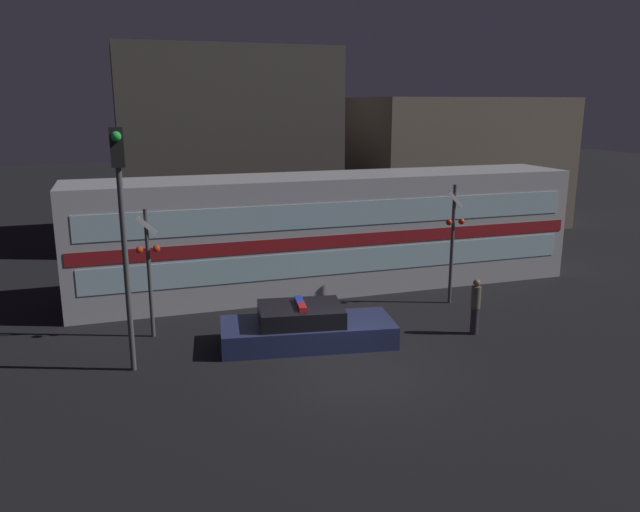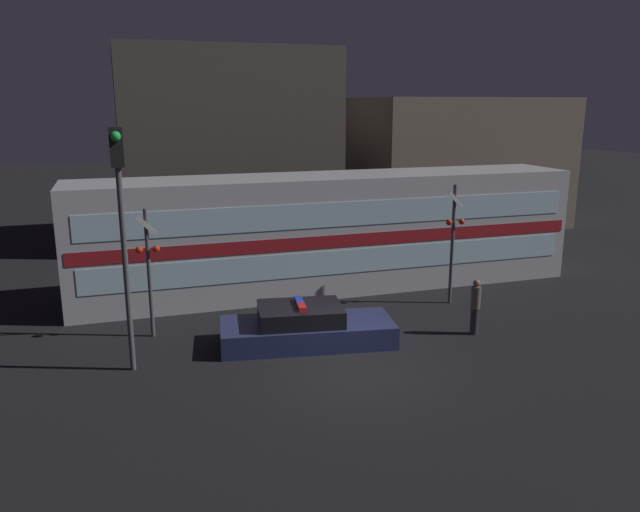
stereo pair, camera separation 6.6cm
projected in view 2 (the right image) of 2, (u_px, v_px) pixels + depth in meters
The scene contains 9 objects.
ground_plane at pixel (352, 370), 15.37m from camera, with size 120.00×120.00×0.00m, color black.
train at pixel (330, 232), 21.83m from camera, with size 17.54×2.86×4.01m.
police_car at pixel (306, 328), 16.97m from camera, with size 4.90×2.53×1.21m.
pedestrian at pixel (475, 306), 17.59m from camera, with size 0.27×0.27×1.61m.
crossing_signal_near at pixel (453, 238), 19.99m from camera, with size 0.65×0.28×3.91m.
crossing_signal_far at pixel (149, 266), 17.09m from camera, with size 0.65×0.28×3.64m.
traffic_light_corner at pixel (121, 210), 14.44m from camera, with size 0.30×0.46×5.88m.
building_left at pixel (226, 147), 29.25m from camera, with size 9.69×6.07×8.82m.
building_center at pixel (457, 162), 33.27m from camera, with size 10.57×6.31×6.68m.
Camera 2 is at (-5.16, -13.31, 6.40)m, focal length 35.00 mm.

